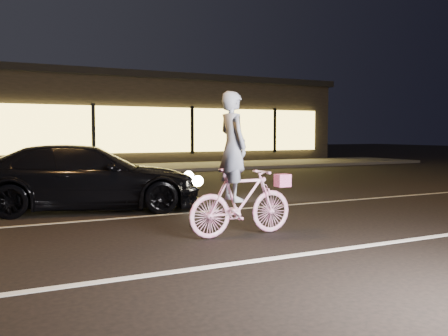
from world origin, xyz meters
TOP-DOWN VIEW (x-y plane):
  - ground at (0.00, 0.00)m, footprint 90.00×90.00m
  - lane_stripe_near at (0.00, -1.50)m, footprint 60.00×0.12m
  - lane_stripe_far at (0.00, 2.00)m, footprint 60.00×0.10m
  - sidewalk at (0.00, 13.00)m, footprint 30.00×4.00m
  - storefront at (0.00, 18.97)m, footprint 25.40×8.42m
  - cyclist at (-1.30, -0.19)m, footprint 1.61×0.55m
  - sedan at (-2.71, 3.18)m, footprint 4.54×2.74m

SIDE VIEW (x-z plane):
  - ground at x=0.00m, z-range 0.00..0.00m
  - lane_stripe_near at x=0.00m, z-range 0.00..0.01m
  - lane_stripe_far at x=0.00m, z-range 0.00..0.01m
  - sidewalk at x=0.00m, z-range 0.00..0.12m
  - sedan at x=-2.71m, z-range 0.00..1.23m
  - cyclist at x=-1.30m, z-range -0.29..1.73m
  - storefront at x=0.00m, z-range 0.05..4.25m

